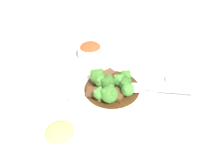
{
  "coord_description": "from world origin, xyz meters",
  "views": [
    {
      "loc": [
        -0.23,
        0.49,
        0.52
      ],
      "look_at": [
        0.0,
        0.0,
        0.03
      ],
      "focal_mm": 35.0,
      "sensor_mm": 36.0,
      "label": 1
    }
  ],
  "objects_px": {
    "side_bowl_kimchi": "(90,50)",
    "sauce_dish": "(175,80)",
    "broccoli_floret_8": "(128,89)",
    "broccoli_floret_2": "(125,83)",
    "side_bowl_appetizer": "(61,135)",
    "beef_strip_0": "(119,94)",
    "beef_strip_2": "(108,74)",
    "beef_strip_3": "(98,92)",
    "broccoli_floret_5": "(101,81)",
    "broccoli_floret_4": "(108,83)",
    "broccoli_floret_3": "(98,76)",
    "broccoli_floret_7": "(99,93)",
    "beef_strip_1": "(109,82)",
    "broccoli_floret_0": "(126,76)",
    "broccoli_floret_1": "(109,94)",
    "broccoli_floret_6": "(119,80)",
    "serving_spoon": "(140,88)",
    "main_plate": "(112,89)"
  },
  "relations": [
    {
      "from": "broccoli_floret_1",
      "to": "broccoli_floret_7",
      "type": "bearing_deg",
      "value": 15.96
    },
    {
      "from": "sauce_dish",
      "to": "side_bowl_kimchi",
      "type": "bearing_deg",
      "value": -2.0
    },
    {
      "from": "broccoli_floret_4",
      "to": "broccoli_floret_8",
      "type": "height_order",
      "value": "broccoli_floret_4"
    },
    {
      "from": "beef_strip_0",
      "to": "beef_strip_2",
      "type": "relative_size",
      "value": 0.99
    },
    {
      "from": "broccoli_floret_1",
      "to": "sauce_dish",
      "type": "bearing_deg",
      "value": -128.06
    },
    {
      "from": "broccoli_floret_4",
      "to": "broccoli_floret_5",
      "type": "bearing_deg",
      "value": -1.12
    },
    {
      "from": "beef_strip_3",
      "to": "broccoli_floret_4",
      "type": "height_order",
      "value": "broccoli_floret_4"
    },
    {
      "from": "broccoli_floret_2",
      "to": "side_bowl_appetizer",
      "type": "bearing_deg",
      "value": 71.25
    },
    {
      "from": "side_bowl_kimchi",
      "to": "sauce_dish",
      "type": "xyz_separation_m",
      "value": [
        -0.35,
        0.01,
        -0.02
      ]
    },
    {
      "from": "beef_strip_0",
      "to": "broccoli_floret_4",
      "type": "bearing_deg",
      "value": -13.09
    },
    {
      "from": "broccoli_floret_7",
      "to": "sauce_dish",
      "type": "bearing_deg",
      "value": -131.74
    },
    {
      "from": "beef_strip_2",
      "to": "side_bowl_kimchi",
      "type": "bearing_deg",
      "value": -38.97
    },
    {
      "from": "beef_strip_2",
      "to": "sauce_dish",
      "type": "distance_m",
      "value": 0.24
    },
    {
      "from": "beef_strip_3",
      "to": "broccoli_floret_0",
      "type": "bearing_deg",
      "value": -123.78
    },
    {
      "from": "broccoli_floret_1",
      "to": "broccoli_floret_6",
      "type": "bearing_deg",
      "value": -89.57
    },
    {
      "from": "broccoli_floret_2",
      "to": "beef_strip_0",
      "type": "bearing_deg",
      "value": 77.58
    },
    {
      "from": "broccoli_floret_3",
      "to": "side_bowl_kimchi",
      "type": "relative_size",
      "value": 0.52
    },
    {
      "from": "broccoli_floret_4",
      "to": "side_bowl_kimchi",
      "type": "xyz_separation_m",
      "value": [
        0.16,
        -0.17,
        -0.02
      ]
    },
    {
      "from": "main_plate",
      "to": "beef_strip_3",
      "type": "bearing_deg",
      "value": 57.39
    },
    {
      "from": "beef_strip_0",
      "to": "broccoli_floret_8",
      "type": "bearing_deg",
      "value": -155.51
    },
    {
      "from": "broccoli_floret_0",
      "to": "broccoli_floret_8",
      "type": "bearing_deg",
      "value": 117.69
    },
    {
      "from": "side_bowl_kimchi",
      "to": "side_bowl_appetizer",
      "type": "bearing_deg",
      "value": 108.08
    },
    {
      "from": "beef_strip_0",
      "to": "broccoli_floret_3",
      "type": "xyz_separation_m",
      "value": [
        0.09,
        -0.03,
        0.02
      ]
    },
    {
      "from": "side_bowl_appetizer",
      "to": "sauce_dish",
      "type": "xyz_separation_m",
      "value": [
        -0.22,
        -0.38,
        -0.02
      ]
    },
    {
      "from": "beef_strip_1",
      "to": "beef_strip_2",
      "type": "bearing_deg",
      "value": -59.48
    },
    {
      "from": "side_bowl_kimchi",
      "to": "sauce_dish",
      "type": "distance_m",
      "value": 0.35
    },
    {
      "from": "beef_strip_2",
      "to": "broccoli_floret_5",
      "type": "height_order",
      "value": "broccoli_floret_5"
    },
    {
      "from": "broccoli_floret_8",
      "to": "serving_spoon",
      "type": "bearing_deg",
      "value": -123.11
    },
    {
      "from": "broccoli_floret_8",
      "to": "broccoli_floret_2",
      "type": "bearing_deg",
      "value": -49.51
    },
    {
      "from": "broccoli_floret_8",
      "to": "broccoli_floret_3",
      "type": "bearing_deg",
      "value": -8.0
    },
    {
      "from": "beef_strip_0",
      "to": "broccoli_floret_5",
      "type": "relative_size",
      "value": 1.17
    },
    {
      "from": "broccoli_floret_2",
      "to": "side_bowl_kimchi",
      "type": "relative_size",
      "value": 0.47
    },
    {
      "from": "beef_strip_1",
      "to": "beef_strip_2",
      "type": "height_order",
      "value": "beef_strip_2"
    },
    {
      "from": "beef_strip_1",
      "to": "broccoli_floret_5",
      "type": "height_order",
      "value": "broccoli_floret_5"
    },
    {
      "from": "beef_strip_3",
      "to": "side_bowl_kimchi",
      "type": "distance_m",
      "value": 0.25
    },
    {
      "from": "broccoli_floret_0",
      "to": "beef_strip_1",
      "type": "bearing_deg",
      "value": 31.24
    },
    {
      "from": "broccoli_floret_7",
      "to": "beef_strip_3",
      "type": "bearing_deg",
      "value": -50.99
    },
    {
      "from": "beef_strip_2",
      "to": "broccoli_floret_4",
      "type": "distance_m",
      "value": 0.08
    },
    {
      "from": "beef_strip_3",
      "to": "side_bowl_appetizer",
      "type": "distance_m",
      "value": 0.19
    },
    {
      "from": "beef_strip_2",
      "to": "sauce_dish",
      "type": "height_order",
      "value": "beef_strip_2"
    },
    {
      "from": "beef_strip_3",
      "to": "broccoli_floret_6",
      "type": "distance_m",
      "value": 0.08
    },
    {
      "from": "broccoli_floret_4",
      "to": "broccoli_floret_5",
      "type": "distance_m",
      "value": 0.03
    },
    {
      "from": "broccoli_floret_1",
      "to": "broccoli_floret_2",
      "type": "height_order",
      "value": "broccoli_floret_1"
    },
    {
      "from": "beef_strip_2",
      "to": "side_bowl_appetizer",
      "type": "distance_m",
      "value": 0.29
    },
    {
      "from": "beef_strip_3",
      "to": "broccoli_floret_5",
      "type": "bearing_deg",
      "value": -85.18
    },
    {
      "from": "beef_strip_0",
      "to": "beef_strip_3",
      "type": "relative_size",
      "value": 0.68
    },
    {
      "from": "broccoli_floret_1",
      "to": "broccoli_floret_2",
      "type": "bearing_deg",
      "value": -107.64
    },
    {
      "from": "broccoli_floret_2",
      "to": "beef_strip_2",
      "type": "bearing_deg",
      "value": -28.04
    },
    {
      "from": "beef_strip_0",
      "to": "broccoli_floret_3",
      "type": "height_order",
      "value": "broccoli_floret_3"
    },
    {
      "from": "beef_strip_2",
      "to": "broccoli_floret_3",
      "type": "height_order",
      "value": "broccoli_floret_3"
    }
  ]
}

